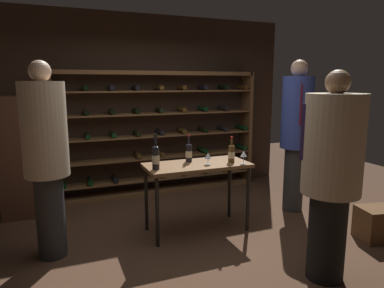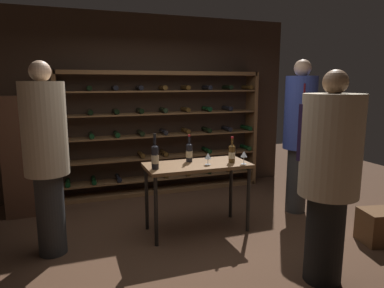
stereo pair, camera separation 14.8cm
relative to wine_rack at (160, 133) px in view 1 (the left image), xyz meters
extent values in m
plane|color=#472D1E|center=(-0.17, -1.92, -0.99)|extent=(10.27, 10.27, 0.00)
cube|color=#332319|center=(-0.17, 0.21, 0.44)|extent=(4.84, 0.10, 2.86)
cube|color=brown|center=(-1.62, 0.00, 0.00)|extent=(0.06, 0.32, 1.97)
cube|color=brown|center=(1.61, 0.00, 0.00)|extent=(0.06, 0.32, 1.97)
cube|color=brown|center=(0.00, 0.00, 0.95)|extent=(3.23, 0.32, 0.06)
cube|color=brown|center=(0.00, 0.00, -0.96)|extent=(3.23, 0.32, 0.06)
cube|color=brown|center=(0.00, 0.00, -0.74)|extent=(3.15, 0.32, 0.02)
cylinder|color=black|center=(-1.52, 0.00, -0.69)|extent=(0.08, 0.30, 0.08)
cylinder|color=black|center=(-1.14, 0.00, -0.69)|extent=(0.08, 0.30, 0.08)
cylinder|color=black|center=(-0.76, 0.00, -0.69)|extent=(0.08, 0.30, 0.08)
cylinder|color=#4C3314|center=(0.00, 0.00, -0.69)|extent=(0.08, 0.30, 0.08)
cylinder|color=#4C3314|center=(0.37, 0.00, -0.69)|extent=(0.08, 0.30, 0.08)
cylinder|color=black|center=(0.75, 0.00, -0.69)|extent=(0.08, 0.30, 0.08)
cylinder|color=#4C3314|center=(1.13, 0.00, -0.69)|extent=(0.08, 0.30, 0.08)
cylinder|color=black|center=(1.51, 0.00, -0.69)|extent=(0.08, 0.30, 0.08)
cube|color=brown|center=(0.00, 0.00, -0.39)|extent=(3.15, 0.32, 0.02)
cylinder|color=black|center=(-1.52, 0.00, -0.33)|extent=(0.08, 0.30, 0.08)
cylinder|color=#4C3314|center=(-0.38, 0.00, -0.33)|extent=(0.08, 0.30, 0.08)
cylinder|color=#4C3314|center=(0.00, 0.00, -0.33)|extent=(0.08, 0.30, 0.08)
cylinder|color=black|center=(0.75, 0.00, -0.33)|extent=(0.08, 0.30, 0.08)
cylinder|color=black|center=(1.51, 0.00, -0.33)|extent=(0.08, 0.30, 0.08)
cube|color=brown|center=(0.00, 0.00, -0.04)|extent=(3.15, 0.32, 0.02)
cylinder|color=black|center=(-1.14, 0.00, 0.02)|extent=(0.08, 0.30, 0.08)
cylinder|color=black|center=(-0.76, 0.00, 0.02)|extent=(0.08, 0.30, 0.08)
cylinder|color=black|center=(-0.38, 0.00, 0.02)|extent=(0.08, 0.30, 0.08)
cylinder|color=black|center=(0.00, 0.00, 0.02)|extent=(0.08, 0.30, 0.08)
cylinder|color=#4C3314|center=(0.37, 0.00, 0.02)|extent=(0.08, 0.30, 0.08)
cylinder|color=black|center=(0.75, 0.00, 0.02)|extent=(0.08, 0.30, 0.08)
cylinder|color=black|center=(1.13, 0.00, 0.02)|extent=(0.08, 0.30, 0.08)
cylinder|color=black|center=(1.51, 0.00, 0.02)|extent=(0.08, 0.30, 0.08)
cube|color=brown|center=(0.00, 0.00, 0.32)|extent=(3.15, 0.32, 0.02)
cylinder|color=black|center=(-1.52, 0.00, 0.37)|extent=(0.08, 0.30, 0.08)
cylinder|color=black|center=(-1.14, 0.00, 0.37)|extent=(0.08, 0.30, 0.08)
cylinder|color=black|center=(-0.76, 0.00, 0.37)|extent=(0.08, 0.30, 0.08)
cylinder|color=black|center=(-0.38, 0.00, 0.37)|extent=(0.08, 0.30, 0.08)
cylinder|color=black|center=(0.00, 0.00, 0.37)|extent=(0.08, 0.30, 0.08)
cylinder|color=#4C3314|center=(0.37, 0.00, 0.37)|extent=(0.08, 0.30, 0.08)
cylinder|color=black|center=(0.75, 0.00, 0.37)|extent=(0.08, 0.30, 0.08)
cylinder|color=black|center=(1.13, 0.00, 0.37)|extent=(0.08, 0.30, 0.08)
cube|color=brown|center=(0.00, 0.00, 0.67)|extent=(3.15, 0.32, 0.02)
cylinder|color=black|center=(-1.52, 0.00, 0.73)|extent=(0.08, 0.30, 0.08)
cylinder|color=black|center=(-1.14, 0.00, 0.73)|extent=(0.08, 0.30, 0.08)
cylinder|color=black|center=(-0.76, 0.00, 0.73)|extent=(0.08, 0.30, 0.08)
cylinder|color=black|center=(-0.38, 0.00, 0.73)|extent=(0.08, 0.30, 0.08)
cylinder|color=#4C3314|center=(0.00, 0.00, 0.73)|extent=(0.08, 0.30, 0.08)
cylinder|color=#4C3314|center=(0.37, 0.00, 0.73)|extent=(0.08, 0.30, 0.08)
cylinder|color=black|center=(0.75, 0.00, 0.73)|extent=(0.08, 0.30, 0.08)
cylinder|color=black|center=(1.13, 0.00, 0.73)|extent=(0.08, 0.30, 0.08)
cylinder|color=#4C3314|center=(1.51, 0.00, 0.73)|extent=(0.08, 0.30, 0.08)
cube|color=brown|center=(-0.04, -1.64, -0.17)|extent=(1.24, 0.57, 0.04)
cylinder|color=black|center=(-0.61, -1.87, -0.59)|extent=(0.04, 0.04, 0.80)
cylinder|color=black|center=(0.54, -1.87, -0.59)|extent=(0.04, 0.04, 0.80)
cylinder|color=black|center=(-0.61, -1.40, -0.59)|extent=(0.04, 0.04, 0.80)
cylinder|color=black|center=(0.54, -1.40, -0.59)|extent=(0.04, 0.04, 0.80)
cylinder|color=#262626|center=(-1.68, -1.66, -0.55)|extent=(0.28, 0.28, 0.87)
cylinder|color=tan|center=(-1.68, -1.66, 0.35)|extent=(0.44, 0.44, 0.94)
sphere|color=tan|center=(-1.68, -1.66, 0.91)|extent=(0.21, 0.21, 0.21)
cylinder|color=#2C2C2C|center=(1.50, -1.51, -0.53)|extent=(0.27, 0.27, 0.90)
cylinder|color=#2D3D8C|center=(1.50, -1.51, 0.40)|extent=(0.42, 0.42, 0.98)
sphere|color=tan|center=(1.50, -1.51, 0.99)|extent=(0.23, 0.23, 0.23)
cube|color=maroon|center=(1.40, -1.70, 0.52)|extent=(0.05, 0.03, 0.55)
cylinder|color=black|center=(0.66, -3.05, -0.58)|extent=(0.33, 0.33, 0.82)
cylinder|color=tan|center=(0.66, -3.05, 0.27)|extent=(0.51, 0.51, 0.88)
sphere|color=brown|center=(0.66, -3.05, 0.81)|extent=(0.21, 0.21, 0.21)
cube|color=#26193F|center=(0.42, -2.94, 0.38)|extent=(0.03, 0.05, 0.50)
cube|color=brown|center=(1.83, -2.66, -0.80)|extent=(0.54, 0.43, 0.38)
cube|color=#4C2D1E|center=(-2.08, -0.33, -0.17)|extent=(0.44, 0.36, 1.62)
cylinder|color=#4C3314|center=(0.38, -1.72, -0.05)|extent=(0.08, 0.08, 0.20)
cone|color=#4C3314|center=(0.38, -1.72, 0.07)|extent=(0.08, 0.08, 0.03)
cylinder|color=#4C3314|center=(0.38, -1.72, 0.11)|extent=(0.03, 0.03, 0.07)
cylinder|color=maroon|center=(0.38, -1.72, 0.16)|extent=(0.03, 0.03, 0.02)
cylinder|color=#C6B28C|center=(0.38, -1.72, -0.06)|extent=(0.08, 0.08, 0.08)
cylinder|color=black|center=(-0.57, -1.72, -0.02)|extent=(0.08, 0.08, 0.25)
cone|color=black|center=(-0.57, -1.72, 0.12)|extent=(0.08, 0.08, 0.03)
cylinder|color=black|center=(-0.57, -1.72, 0.18)|extent=(0.03, 0.03, 0.10)
cylinder|color=black|center=(-0.57, -1.72, 0.24)|extent=(0.03, 0.03, 0.02)
cylinder|color=#C6B28C|center=(-0.57, -1.72, -0.03)|extent=(0.08, 0.08, 0.10)
cylinder|color=black|center=(-0.09, -1.50, -0.04)|extent=(0.08, 0.08, 0.21)
cone|color=black|center=(-0.09, -1.50, 0.08)|extent=(0.08, 0.08, 0.03)
cylinder|color=black|center=(-0.09, -1.50, 0.13)|extent=(0.03, 0.03, 0.08)
cylinder|color=maroon|center=(-0.09, -1.50, 0.18)|extent=(0.03, 0.03, 0.02)
cylinder|color=#C6B28C|center=(-0.09, -1.50, -0.05)|extent=(0.08, 0.08, 0.08)
cylinder|color=silver|center=(0.47, -1.85, -0.14)|extent=(0.07, 0.07, 0.00)
cylinder|color=silver|center=(0.47, -1.85, -0.10)|extent=(0.01, 0.01, 0.08)
cone|color=silver|center=(0.47, -1.85, -0.02)|extent=(0.08, 0.08, 0.07)
cylinder|color=#590A14|center=(0.47, -1.85, -0.04)|extent=(0.04, 0.04, 0.02)
cylinder|color=silver|center=(0.07, -1.73, -0.14)|extent=(0.07, 0.07, 0.00)
cylinder|color=silver|center=(0.07, -1.73, -0.11)|extent=(0.01, 0.01, 0.07)
cone|color=silver|center=(0.07, -1.73, -0.04)|extent=(0.08, 0.08, 0.07)
cylinder|color=#590A14|center=(0.07, -1.73, -0.06)|extent=(0.04, 0.04, 0.02)
camera|label=1|loc=(-1.58, -5.32, 0.80)|focal=32.17mm
camera|label=2|loc=(-1.45, -5.37, 0.80)|focal=32.17mm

